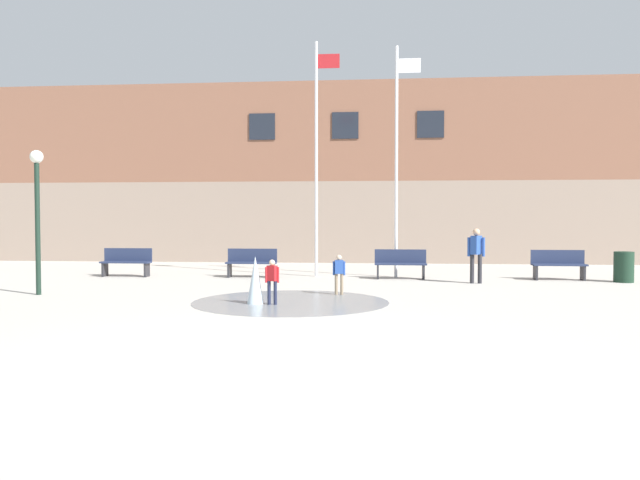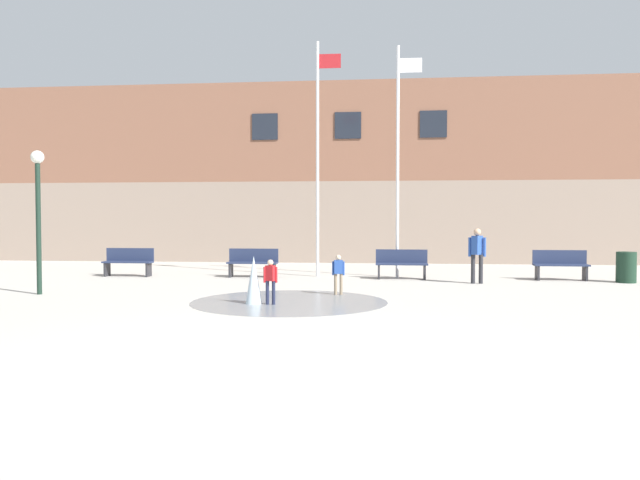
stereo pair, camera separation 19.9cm
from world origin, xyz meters
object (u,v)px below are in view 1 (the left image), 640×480
(park_bench_left_of_flagpoles, at_px, (127,262))
(lamp_post_left_lane, at_px, (37,199))
(park_bench_under_right_flagpole, at_px, (400,263))
(flagpole_right, at_px, (397,155))
(flagpole_left, at_px, (317,152))
(adult_near_bench, at_px, (476,251))
(park_bench_under_left_flagpole, at_px, (252,262))
(child_with_pink_shirt, at_px, (339,271))
(trash_can, at_px, (624,267))
(child_running, at_px, (272,278))
(park_bench_far_right, at_px, (559,264))

(park_bench_left_of_flagpoles, distance_m, lamp_post_left_lane, 5.19)
(park_bench_under_right_flagpole, distance_m, flagpole_right, 3.47)
(flagpole_left, distance_m, flagpole_right, 2.56)
(adult_near_bench, height_order, lamp_post_left_lane, lamp_post_left_lane)
(adult_near_bench, xyz_separation_m, flagpole_right, (-2.22, 1.71, 2.97))
(adult_near_bench, height_order, flagpole_right, flagpole_right)
(park_bench_under_left_flagpole, bearing_deg, child_with_pink_shirt, -54.26)
(child_with_pink_shirt, height_order, flagpole_left, flagpole_left)
(park_bench_under_left_flagpole, height_order, trash_can, park_bench_under_left_flagpole)
(park_bench_under_right_flagpole, relative_size, flagpole_right, 0.22)
(park_bench_left_of_flagpoles, height_order, child_running, child_running)
(park_bench_under_right_flagpole, xyz_separation_m, child_with_pink_shirt, (-1.65, -4.19, 0.10))
(flagpole_left, bearing_deg, park_bench_under_left_flagpole, -166.24)
(child_running, distance_m, flagpole_left, 7.49)
(park_bench_under_left_flagpole, height_order, flagpole_right, flagpole_right)
(child_with_pink_shirt, xyz_separation_m, trash_can, (8.16, 3.78, -0.13))
(flagpole_left, bearing_deg, trash_can, -6.06)
(park_bench_left_of_flagpoles, height_order, lamp_post_left_lane, lamp_post_left_lane)
(child_with_pink_shirt, xyz_separation_m, flagpole_left, (-1.01, 4.76, 3.43))
(park_bench_left_of_flagpoles, height_order, flagpole_left, flagpole_left)
(lamp_post_left_lane, distance_m, trash_can, 16.28)
(park_bench_under_right_flagpole, relative_size, child_with_pink_shirt, 1.62)
(child_with_pink_shirt, distance_m, child_running, 2.32)
(park_bench_under_left_flagpole, distance_m, park_bench_under_right_flagpole, 4.71)
(park_bench_left_of_flagpoles, height_order, adult_near_bench, adult_near_bench)
(trash_can, bearing_deg, adult_near_bench, -170.51)
(park_bench_under_left_flagpole, height_order, park_bench_under_right_flagpole, same)
(park_bench_under_left_flagpole, relative_size, park_bench_far_right, 1.00)
(park_bench_under_right_flagpole, height_order, flagpole_right, flagpole_right)
(trash_can, bearing_deg, flagpole_right, 171.62)
(adult_near_bench, bearing_deg, trash_can, -44.70)
(adult_near_bench, distance_m, child_running, 7.12)
(lamp_post_left_lane, bearing_deg, adult_near_bench, 18.48)
(park_bench_left_of_flagpoles, height_order, trash_can, park_bench_left_of_flagpoles)
(park_bench_left_of_flagpoles, height_order, flagpole_right, flagpole_right)
(park_bench_left_of_flagpoles, relative_size, lamp_post_left_lane, 0.45)
(adult_near_bench, height_order, child_running, adult_near_bench)
(park_bench_left_of_flagpoles, distance_m, flagpole_left, 7.10)
(park_bench_left_of_flagpoles, distance_m, trash_can, 15.31)
(flagpole_left, xyz_separation_m, trash_can, (9.17, -0.97, -3.56))
(park_bench_under_right_flagpole, distance_m, flagpole_left, 4.45)
(flagpole_right, bearing_deg, lamp_post_left_lane, -148.69)
(park_bench_under_left_flagpole, relative_size, adult_near_bench, 1.01)
(child_with_pink_shirt, xyz_separation_m, flagpole_right, (1.55, 4.76, 3.33))
(child_with_pink_shirt, relative_size, flagpole_right, 0.13)
(park_bench_under_right_flagpole, bearing_deg, flagpole_left, 167.89)
(park_bench_far_right, bearing_deg, park_bench_under_left_flagpole, -179.71)
(flagpole_right, bearing_deg, park_bench_under_left_flagpole, -173.78)
(park_bench_under_left_flagpole, bearing_deg, trash_can, -2.40)
(park_bench_under_right_flagpole, bearing_deg, lamp_post_left_lane, -151.68)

